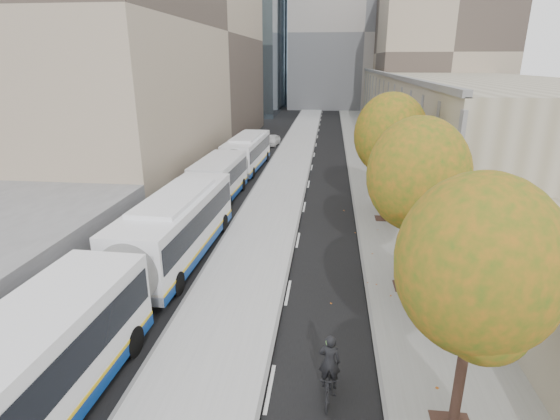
# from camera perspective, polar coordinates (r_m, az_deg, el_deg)

# --- Properties ---
(bus_platform) EXTENTS (4.25, 150.00, 0.15)m
(bus_platform) POSITION_cam_1_polar(r_m,az_deg,el_deg) (41.30, 1.01, 5.42)
(bus_platform) COLOR #ADADAD
(bus_platform) RESTS_ON ground
(sidewalk) EXTENTS (4.75, 150.00, 0.08)m
(sidewalk) POSITION_cam_1_polar(r_m,az_deg,el_deg) (41.35, 12.15, 4.96)
(sidewalk) COLOR gray
(sidewalk) RESTS_ON ground
(building_tan) EXTENTS (18.00, 92.00, 8.00)m
(building_tan) POSITION_cam_1_polar(r_m,az_deg,el_deg) (70.95, 19.65, 13.24)
(building_tan) COLOR gray
(building_tan) RESTS_ON ground
(building_midrise) EXTENTS (24.00, 46.00, 25.00)m
(building_midrise) POSITION_cam_1_polar(r_m,az_deg,el_deg) (51.23, -20.95, 20.89)
(building_midrise) COLOR tan
(building_midrise) RESTS_ON ground
(building_far_block) EXTENTS (30.00, 18.00, 30.00)m
(building_far_block) POSITION_cam_1_polar(r_m,az_deg,el_deg) (101.30, 10.63, 21.60)
(building_far_block) COLOR gray
(building_far_block) RESTS_ON ground
(bus_shelter) EXTENTS (1.90, 4.40, 2.53)m
(bus_shelter) POSITION_cam_1_polar(r_m,az_deg,el_deg) (18.54, 24.12, -6.76)
(bus_shelter) COLOR #383A3F
(bus_shelter) RESTS_ON sidewalk
(tree_b) EXTENTS (4.00, 4.00, 6.97)m
(tree_b) POSITION_cam_1_polar(r_m,az_deg,el_deg) (11.62, 24.48, -6.59)
(tree_b) COLOR black
(tree_b) RESTS_ON sidewalk
(tree_c) EXTENTS (4.20, 4.20, 7.28)m
(tree_c) POSITION_cam_1_polar(r_m,az_deg,el_deg) (18.89, 17.56, 4.39)
(tree_c) COLOR black
(tree_c) RESTS_ON sidewalk
(tree_d) EXTENTS (4.40, 4.40, 7.60)m
(tree_d) POSITION_cam_1_polar(r_m,az_deg,el_deg) (27.56, 14.25, 9.50)
(tree_d) COLOR black
(tree_d) RESTS_ON sidewalk
(bus_near) EXTENTS (3.44, 19.38, 3.22)m
(bus_near) POSITION_cam_1_polar(r_m,az_deg,el_deg) (19.16, -17.86, -6.57)
(bus_near) COLOR white
(bus_near) RESTS_ON ground
(bus_far) EXTENTS (3.22, 17.97, 2.98)m
(bus_far) POSITION_cam_1_polar(r_m,az_deg,el_deg) (37.45, -5.64, 6.36)
(bus_far) COLOR white
(bus_far) RESTS_ON ground
(cyclist) EXTENTS (0.68, 1.79, 2.25)m
(cyclist) POSITION_cam_1_polar(r_m,az_deg,el_deg) (13.93, 6.41, -20.77)
(cyclist) COLOR black
(cyclist) RESTS_ON ground
(distant_car) EXTENTS (1.89, 3.89, 1.28)m
(distant_car) POSITION_cam_1_polar(r_m,az_deg,el_deg) (53.32, -1.06, 9.11)
(distant_car) COLOR silver
(distant_car) RESTS_ON ground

